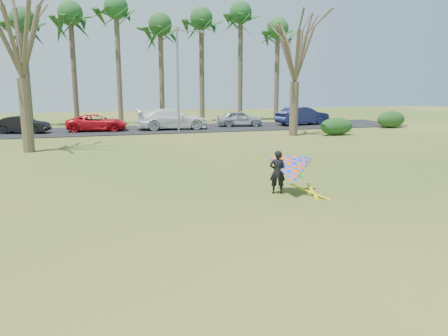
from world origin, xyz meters
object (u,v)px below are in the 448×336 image
object	(u,v)px
streetlight	(180,75)
car_3	(172,119)
bare_tree_right	(296,46)
car_5	(302,116)
car_4	(240,118)
car_2	(97,123)
bare_tree_left	(18,27)
kite_flyer	(291,171)
car_1	(22,125)

from	to	relation	value
streetlight	car_3	size ratio (longest dim) A/B	1.36
bare_tree_right	car_5	world-z (taller)	bare_tree_right
bare_tree_right	car_4	distance (m)	9.55
car_3	car_4	xyz separation A→B (m)	(6.24, 0.81, -0.16)
car_2	car_3	distance (m)	6.11
bare_tree_left	bare_tree_right	size ratio (longest dim) A/B	1.05
streetlight	car_5	distance (m)	12.88
kite_flyer	car_4	bearing A→B (deg)	76.39
car_2	car_3	size ratio (longest dim) A/B	0.81
bare_tree_right	car_1	bearing A→B (deg)	161.08
car_1	car_5	bearing A→B (deg)	-73.66
car_3	streetlight	bearing A→B (deg)	-173.75
car_4	car_1	bearing A→B (deg)	100.14
kite_flyer	car_5	bearing A→B (deg)	63.12
car_1	car_2	world-z (taller)	car_2
car_2	kite_flyer	bearing A→B (deg)	-159.40
car_1	bare_tree_right	bearing A→B (deg)	-93.19
bare_tree_right	kite_flyer	world-z (taller)	bare_tree_right
bare_tree_right	car_3	distance (m)	11.85
streetlight	car_4	xyz separation A→B (m)	(5.98, 3.34, -3.71)
car_3	car_5	size ratio (longest dim) A/B	1.16
bare_tree_right	streetlight	xyz separation A→B (m)	(-7.84, 4.00, -2.10)
car_4	kite_flyer	distance (m)	24.00
bare_tree_right	bare_tree_left	bearing A→B (deg)	-170.54
car_5	kite_flyer	distance (m)	25.80
streetlight	car_4	size ratio (longest dim) A/B	1.96
car_4	bare_tree_right	bearing A→B (deg)	-157.42
car_2	car_5	size ratio (longest dim) A/B	0.95
bare_tree_right	car_3	xyz separation A→B (m)	(-8.11, 6.53, -5.65)
bare_tree_left	car_4	size ratio (longest dim) A/B	2.38
car_5	car_4	bearing A→B (deg)	77.44
streetlight	kite_flyer	bearing A→B (deg)	-89.06
bare_tree_left	car_5	bearing A→B (deg)	24.36
bare_tree_right	car_4	size ratio (longest dim) A/B	2.26
car_2	car_5	xyz separation A→B (m)	(18.37, 0.21, 0.17)
car_2	bare_tree_right	bearing A→B (deg)	-111.40
streetlight	car_1	size ratio (longest dim) A/B	2.01
bare_tree_left	car_5	size ratio (longest dim) A/B	1.92
streetlight	car_2	size ratio (longest dim) A/B	1.67
bare_tree_left	car_4	distance (m)	20.13
streetlight	bare_tree_right	bearing A→B (deg)	-27.03
bare_tree_left	car_5	xyz separation A→B (m)	(22.15, 10.03, -6.02)
streetlight	kite_flyer	distance (m)	20.32
car_1	car_3	size ratio (longest dim) A/B	0.68
car_1	car_5	distance (m)	23.92
bare_tree_right	kite_flyer	size ratio (longest dim) A/B	3.86
car_1	car_5	size ratio (longest dim) A/B	0.79
bare_tree_left	bare_tree_right	distance (m)	18.25
kite_flyer	car_1	bearing A→B (deg)	118.30
bare_tree_left	streetlight	xyz separation A→B (m)	(10.16, 7.00, -2.45)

